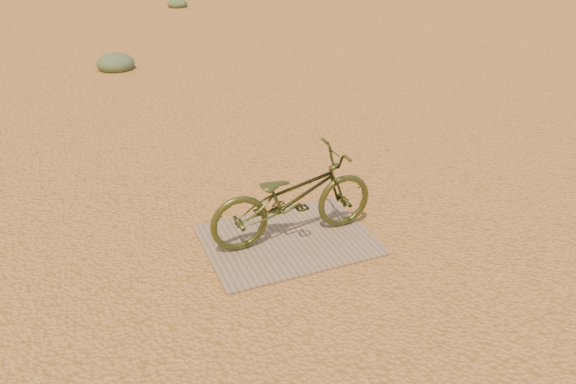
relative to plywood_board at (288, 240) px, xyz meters
name	(u,v)px	position (x,y,z in m)	size (l,w,h in m)	color
ground	(326,216)	(0.53, 0.28, -0.01)	(120.00, 120.00, 0.00)	tan
plywood_board	(288,240)	(0.00, 0.00, 0.00)	(1.53, 1.14, 0.02)	#876E58
bicycle	(293,197)	(0.06, 0.03, 0.43)	(0.55, 1.58, 0.83)	#3E451D
kale_a	(116,69)	(-0.69, 6.74, -0.01)	(0.69, 0.69, 0.38)	#496342
kale_b	(178,7)	(1.87, 13.07, -0.01)	(0.58, 0.58, 0.32)	#496342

